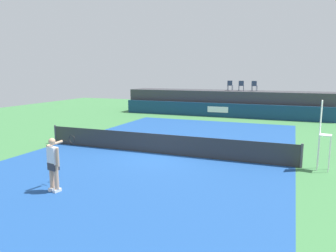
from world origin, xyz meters
TOP-DOWN VIEW (x-y plane):
  - ground_plane at (0.00, 3.00)m, footprint 48.00×48.00m
  - court_inner at (0.00, 0.00)m, footprint 12.00×22.00m
  - sponsor_wall at (-0.00, 13.50)m, footprint 18.00×0.22m
  - spectator_platform at (0.00, 15.30)m, footprint 18.00×2.80m
  - spectator_chair_far_left at (0.33, 15.49)m, footprint 0.44×0.44m
  - spectator_chair_left at (1.36, 15.28)m, footprint 0.48×0.48m
  - spectator_chair_center at (2.49, 15.24)m, footprint 0.47×0.47m
  - umpire_chair at (6.89, 0.02)m, footprint 0.50×0.50m
  - tennis_net at (0.00, 0.00)m, footprint 12.40×0.02m
  - net_post_near at (-6.20, 0.00)m, footprint 0.10×0.10m
  - net_post_far at (6.20, 0.00)m, footprint 0.10×0.10m
  - tennis_player at (-1.31, -5.71)m, footprint 0.57×1.22m

SIDE VIEW (x-z plane):
  - ground_plane at x=0.00m, z-range 0.00..0.00m
  - court_inner at x=0.00m, z-range 0.00..0.00m
  - tennis_net at x=0.00m, z-range 0.00..0.95m
  - net_post_near at x=-6.20m, z-range 0.00..1.00m
  - net_post_far at x=6.20m, z-range 0.00..1.00m
  - sponsor_wall at x=0.00m, z-range 0.00..1.20m
  - tennis_player at x=-1.31m, z-range 0.07..1.84m
  - spectator_platform at x=0.00m, z-range 0.00..2.20m
  - umpire_chair at x=6.89m, z-range 0.21..2.97m
  - spectator_chair_far_left at x=0.33m, z-range 2.25..3.14m
  - spectator_chair_left at x=1.36m, z-range 2.25..3.14m
  - spectator_chair_center at x=2.49m, z-range 2.25..3.14m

